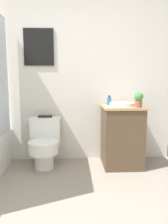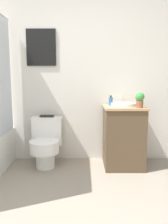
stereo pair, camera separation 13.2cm
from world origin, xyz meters
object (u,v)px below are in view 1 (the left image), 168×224
potted_plant (139,99)px  book_on_tank (45,116)px  soap_bottle (109,101)px  toilet (45,142)px  sink (122,104)px

potted_plant → book_on_tank: (-1.21, 0.31, -0.26)m
soap_bottle → book_on_tank: bearing=176.3°
book_on_tank → toilet: bearing=-90.0°
toilet → potted_plant: (1.21, -0.18, 0.59)m
toilet → soap_bottle: 1.04m
sink → book_on_tank: 1.07m
toilet → sink: 1.16m
soap_bottle → book_on_tank: size_ratio=0.71×
soap_bottle → book_on_tank: soap_bottle is taller
soap_bottle → potted_plant: bearing=-37.6°
potted_plant → soap_bottle: bearing=142.4°
toilet → soap_bottle: (0.88, 0.07, 0.55)m
book_on_tank → sink: bearing=-6.2°
sink → book_on_tank: (-1.05, 0.11, -0.18)m
potted_plant → book_on_tank: potted_plant is taller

